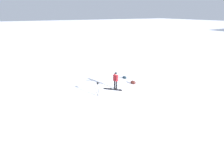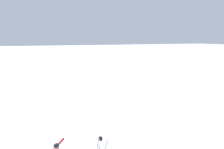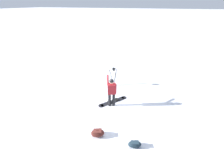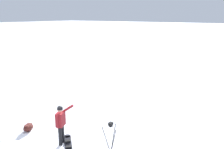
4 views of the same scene
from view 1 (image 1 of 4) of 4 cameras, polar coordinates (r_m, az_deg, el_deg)
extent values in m
plane|color=white|center=(14.89, 1.58, -4.66)|extent=(300.00, 300.00, 0.00)
cylinder|color=black|center=(14.45, 1.66, -3.79)|extent=(0.14, 0.14, 0.78)
cylinder|color=black|center=(14.57, 0.97, -3.56)|extent=(0.14, 0.14, 0.78)
cube|color=maroon|center=(14.25, 1.33, -1.25)|extent=(0.40, 0.47, 0.55)
sphere|color=tan|center=(14.09, 1.35, 0.29)|extent=(0.21, 0.21, 0.21)
sphere|color=black|center=(14.08, 1.35, 0.40)|extent=(0.22, 0.22, 0.22)
cylinder|color=maroon|center=(13.83, 1.34, -0.27)|extent=(0.50, 0.28, 0.39)
cylinder|color=maroon|center=(14.37, 0.75, -1.04)|extent=(0.09, 0.09, 0.55)
cube|color=black|center=(14.51, 0.27, -5.33)|extent=(1.29, 1.17, 0.02)
cylinder|color=black|center=(14.38, 3.13, -5.62)|extent=(0.28, 0.28, 0.02)
cylinder|color=black|center=(14.67, -2.53, -5.04)|extent=(0.28, 0.28, 0.02)
cube|color=black|center=(14.44, 1.13, -5.24)|extent=(0.24, 0.24, 0.08)
cube|color=black|center=(14.53, -0.58, -5.07)|extent=(0.24, 0.24, 0.08)
ellipsoid|color=#4C1E19|center=(15.69, 7.53, -2.84)|extent=(0.55, 0.64, 0.29)
cube|color=brown|center=(15.65, 7.55, -2.50)|extent=(0.33, 0.38, 0.08)
cylinder|color=#262628|center=(13.07, -4.83, -5.93)|extent=(0.02, 0.33, 1.10)
cylinder|color=#262628|center=(13.32, -4.80, -5.38)|extent=(0.27, 0.23, 1.10)
cylinder|color=#262628|center=(13.19, -5.77, -5.70)|extent=(0.32, 0.13, 1.10)
cube|color=black|center=(12.95, -5.18, -3.39)|extent=(0.10, 0.10, 0.06)
cube|color=black|center=(12.92, -5.19, -3.07)|extent=(0.12, 0.16, 0.10)
ellipsoid|color=#192833|center=(16.86, 4.49, -1.07)|extent=(0.44, 0.57, 0.24)
cube|color=#263A47|center=(16.82, 4.50, -0.81)|extent=(0.27, 0.34, 0.08)
camera|label=2|loc=(21.18, -7.27, 18.57)|focal=36.35mm
camera|label=3|loc=(18.20, 14.39, 15.57)|focal=22.63mm
camera|label=4|loc=(17.19, -28.82, 13.64)|focal=37.62mm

